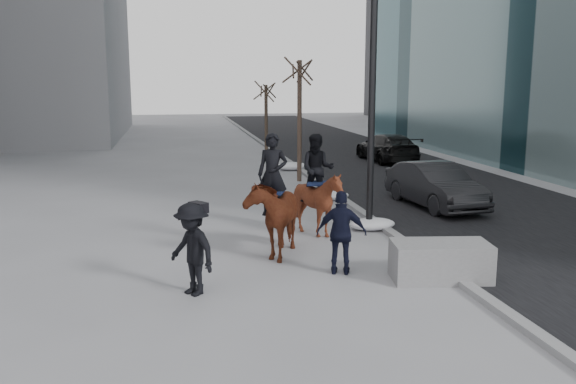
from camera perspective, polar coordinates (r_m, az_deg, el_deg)
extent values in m
plane|color=gray|center=(12.94, 1.00, -7.50)|extent=(120.00, 120.00, 0.00)
cube|color=black|center=(24.35, 12.42, 0.81)|extent=(8.00, 90.00, 0.01)
cube|color=gray|center=(23.07, 3.25, 0.65)|extent=(0.25, 90.00, 0.12)
cube|color=gray|center=(12.74, 14.07, -6.30)|extent=(2.06, 1.25, 0.78)
imported|color=black|center=(19.83, 13.58, 0.63)|extent=(1.89, 4.38, 1.40)
imported|color=black|center=(30.49, 9.25, 4.13)|extent=(2.09, 4.80, 1.37)
imported|color=#501B10|center=(14.04, -1.34, -2.20)|extent=(1.68, 2.37, 1.83)
imported|color=black|center=(14.01, -1.45, 1.64)|extent=(0.81, 0.67, 1.91)
cube|color=#101A3A|center=(14.08, -1.44, 0.02)|extent=(0.65, 0.69, 0.06)
imported|color=#481C0E|center=(15.70, 2.85, -1.05)|extent=(1.80, 1.91, 1.72)
imported|color=black|center=(15.69, 2.75, 2.18)|extent=(1.04, 0.91, 1.80)
cube|color=#0F1838|center=(15.75, 2.74, 0.82)|extent=(0.63, 0.68, 0.06)
imported|color=black|center=(12.66, 5.04, -3.82)|extent=(1.11, 0.72, 1.75)
cylinder|color=#DB610C|center=(13.10, 4.20, -2.10)|extent=(0.04, 0.18, 0.07)
imported|color=black|center=(11.55, -8.97, -5.32)|extent=(1.20, 1.30, 1.75)
cube|color=black|center=(11.62, -8.38, -1.43)|extent=(0.39, 0.42, 0.20)
cylinder|color=black|center=(16.10, 7.96, 12.18)|extent=(0.18, 0.18, 9.00)
ellipsoid|color=white|center=(20.55, 4.15, -0.33)|extent=(1.15, 0.73, 0.29)
ellipsoid|color=white|center=(16.60, 7.89, -2.98)|extent=(1.25, 0.79, 0.32)
ellipsoid|color=white|center=(13.09, 13.35, -6.75)|extent=(1.44, 0.91, 0.36)
ellipsoid|color=white|center=(27.25, 0.40, 2.43)|extent=(1.38, 0.88, 0.35)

